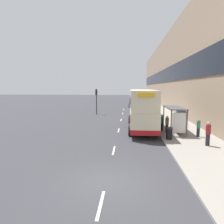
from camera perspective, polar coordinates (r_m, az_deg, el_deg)
The scene contains 19 objects.
ground_plane at distance 10.29m, azimuth -1.71°, elevation -19.46°, with size 220.00×220.00×0.00m, color #38383D.
pavement at distance 48.16m, azimuth 11.33°, elevation 1.58°, with size 5.00×93.00×0.14m.
terrace_facade at distance 48.68m, azimuth 16.32°, elevation 10.81°, with size 3.10×93.00×15.96m.
lane_mark_0 at distance 8.68m, azimuth -3.26°, elevation -24.87°, with size 0.12×2.00×0.01m.
lane_mark_1 at distance 14.87m, azimuth 0.52°, elevation -10.88°, with size 0.12×2.00×0.01m.
lane_mark_2 at distance 21.45m, azimuth 1.91°, elevation -5.25°, with size 0.12×2.00×0.01m.
lane_mark_3 at distance 28.15m, azimuth 2.63°, elevation -2.29°, with size 0.12×2.00×0.01m.
lane_mark_4 at distance 34.90m, azimuth 3.07°, elevation -0.46°, with size 0.12×2.00×0.01m.
lane_mark_5 at distance 41.67m, azimuth 3.37°, elevation 0.77°, with size 0.12×2.00×0.01m.
bus_shelter at distance 20.55m, azimuth 18.06°, elevation -0.86°, with size 1.60×4.20×2.48m.
double_decker_bus_near at distance 21.95m, azimuth 8.52°, elevation 0.98°, with size 2.85×10.19×4.30m.
car_0 at distance 46.48m, azimuth 6.01°, elevation 2.44°, with size 1.95×3.99×1.70m.
pedestrian_at_shelter at distance 16.95m, azimuth 25.75°, elevation -5.55°, with size 0.37×0.37×1.86m.
pedestrian_1 at distance 24.73m, azimuth 13.35°, elevation -1.58°, with size 0.31×0.31×1.57m.
pedestrian_2 at distance 20.39m, azimuth 15.43°, elevation -3.28°, with size 0.34×0.34×1.71m.
pedestrian_3 at distance 21.06m, azimuth 14.10°, elevation -2.92°, with size 0.34×0.34×1.70m.
pedestrian_4 at distance 19.66m, azimuth 23.45°, elevation -4.10°, with size 0.32×0.32×1.64m.
litter_bin at distance 17.91m, azimuth 16.03°, elevation -5.84°, with size 0.55×0.55×1.05m.
traffic_light_far_kerb at distance 33.72m, azimuth -4.48°, elevation 4.23°, with size 0.30×0.32×4.31m.
Camera 1 is at (1.07, -9.14, 4.60)m, focal length 32.00 mm.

